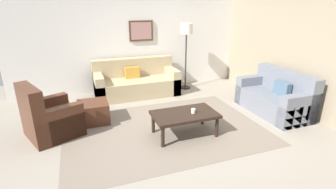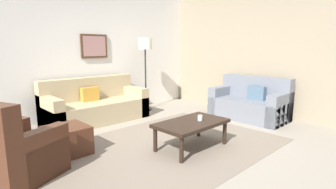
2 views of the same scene
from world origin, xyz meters
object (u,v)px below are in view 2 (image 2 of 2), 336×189
couch_main (94,106)px  framed_artwork (94,46)px  ottoman (66,140)px  cup (200,118)px  couch_loveseat (250,104)px  lamp_standing (145,51)px  coffee_table (191,125)px  armchair_leather (11,155)px

couch_main → framed_artwork: size_ratio=3.32×
ottoman → cup: (1.58, -1.12, 0.25)m
couch_main → couch_loveseat: (2.51, -2.13, 0.01)m
lamp_standing → framed_artwork: 1.16m
couch_loveseat → coffee_table: (-2.21, -0.26, 0.06)m
couch_main → framed_artwork: 1.32m
couch_loveseat → lamp_standing: lamp_standing is taller
couch_main → coffee_table: size_ratio=1.84×
couch_loveseat → lamp_standing: (-1.15, 2.12, 1.11)m
ottoman → couch_loveseat: bearing=-12.6°
coffee_table → framed_artwork: framed_artwork is taller
couch_main → cup: 2.49m
armchair_leather → couch_loveseat: bearing=-6.3°
couch_loveseat → lamp_standing: size_ratio=0.90×
framed_artwork → couch_loveseat: bearing=-48.9°
couch_loveseat → framed_artwork: framed_artwork is taller
armchair_leather → cup: size_ratio=13.06×
couch_loveseat → ottoman: size_ratio=2.74×
armchair_leather → coffee_table: armchair_leather is taller
ottoman → framed_artwork: 2.61m
coffee_table → lamp_standing: bearing=66.0°
couch_loveseat → armchair_leather: 4.45m
framed_artwork → coffee_table: bearing=-89.8°
couch_loveseat → ottoman: couch_loveseat is taller
couch_main → couch_loveseat: 3.30m
couch_loveseat → coffee_table: 2.23m
armchair_leather → ottoman: 0.83m
couch_main → ottoman: bearing=-131.0°
coffee_table → lamp_standing: 2.81m
lamp_standing → couch_loveseat: bearing=-61.6°
ottoman → lamp_standing: (2.51, 1.31, 1.21)m
ottoman → lamp_standing: 3.08m
ottoman → coffee_table: 1.81m
coffee_table → cup: 0.17m
couch_loveseat → lamp_standing: bearing=118.4°
armchair_leather → ottoman: size_ratio=1.88×
cup → armchair_leather: bearing=161.2°
ottoman → coffee_table: (1.45, -1.07, 0.16)m
ottoman → couch_main: bearing=49.0°
cup → lamp_standing: size_ratio=0.05×
couch_main → armchair_leather: (-1.91, -1.65, 0.01)m
couch_main → cup: couch_main is taller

